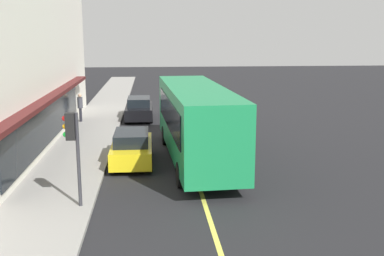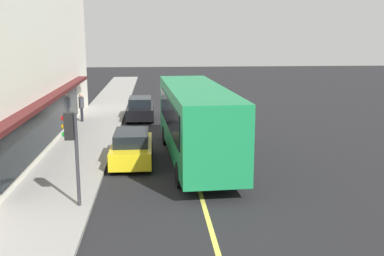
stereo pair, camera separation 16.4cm
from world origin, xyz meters
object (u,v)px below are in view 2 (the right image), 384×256
Objects in this scene: car_navy at (208,111)px; car_yellow at (132,148)px; bus at (196,120)px; pedestrian_by_curb at (81,104)px; car_black at (140,109)px; traffic_light at (71,137)px.

car_yellow is at bearing 154.02° from car_navy.
bus is 11.80m from pedestrian_by_curb.
car_navy is at bearing -107.45° from car_black.
car_black is at bearing 72.55° from car_navy.
car_navy is at bearing -22.76° from traffic_light.
bus is at bearing -145.46° from pedestrian_by_curb.
car_yellow is 11.00m from car_black.
car_yellow is (-0.09, 2.95, -1.24)m from bus.
traffic_light is at bearing 163.13° from car_yellow.
car_yellow is 2.31× the size of pedestrian_by_curb.
traffic_light reaches higher than pedestrian_by_curb.
car_black is (16.57, -1.76, -1.79)m from traffic_light.
car_yellow is at bearing 91.67° from bus.
bus is at bearing -39.34° from traffic_light.
car_navy is (9.56, -4.66, 0.00)m from car_yellow.
traffic_light is at bearing 140.66° from bus.
traffic_light is 0.74× the size of car_navy.
bus is 11.36m from car_black.
car_navy is (9.48, -1.71, -1.24)m from bus.
car_yellow is at bearing 179.62° from car_black.
pedestrian_by_curb is (9.70, 6.68, -0.71)m from bus.
bus reaches higher than car_navy.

